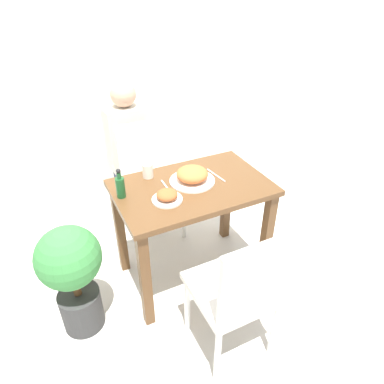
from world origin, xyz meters
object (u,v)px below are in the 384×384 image
(food_plate, at_px, (192,176))
(side_plate, at_px, (167,196))
(sauce_bottle, at_px, (120,186))
(chair_near, at_px, (241,290))
(person_figure, at_px, (129,151))
(chair_far, at_px, (149,174))
(potted_plant_left, at_px, (72,272))
(drink_cup, at_px, (148,170))

(food_plate, bearing_deg, side_plate, -150.72)
(food_plate, relative_size, sauce_bottle, 1.53)
(chair_near, bearing_deg, food_plate, -96.15)
(food_plate, relative_size, person_figure, 0.25)
(chair_near, xyz_separation_m, side_plate, (-0.15, 0.59, 0.26))
(chair_far, relative_size, side_plate, 5.08)
(side_plate, height_order, sauce_bottle, sauce_bottle)
(food_plate, xyz_separation_m, potted_plant_left, (-0.82, -0.13, -0.35))
(chair_near, height_order, food_plate, chair_near)
(chair_far, height_order, side_plate, chair_far)
(sauce_bottle, relative_size, potted_plant_left, 0.25)
(side_plate, bearing_deg, drink_cup, 90.96)
(person_figure, bearing_deg, chair_near, -88.02)
(chair_far, height_order, food_plate, chair_far)
(chair_far, xyz_separation_m, side_plate, (-0.14, -0.74, 0.26))
(person_figure, bearing_deg, sauce_bottle, -109.12)
(food_plate, height_order, side_plate, food_plate)
(chair_far, xyz_separation_m, food_plate, (0.08, -0.61, 0.28))
(food_plate, bearing_deg, potted_plant_left, -170.78)
(chair_near, bearing_deg, side_plate, -75.84)
(chair_near, relative_size, side_plate, 5.08)
(food_plate, distance_m, drink_cup, 0.29)
(potted_plant_left, bearing_deg, drink_cup, 27.93)
(side_plate, height_order, drink_cup, drink_cup)
(chair_near, xyz_separation_m, sauce_bottle, (-0.37, 0.74, 0.31))
(chair_near, xyz_separation_m, food_plate, (0.08, 0.71, 0.28))
(potted_plant_left, bearing_deg, side_plate, 0.71)
(chair_far, distance_m, side_plate, 0.80)
(side_plate, bearing_deg, person_figure, 85.17)
(chair_near, distance_m, person_figure, 1.66)
(chair_near, relative_size, person_figure, 0.78)
(chair_near, relative_size, drink_cup, 9.64)
(drink_cup, distance_m, sauce_bottle, 0.27)
(side_plate, bearing_deg, chair_far, 79.17)
(chair_near, distance_m, sauce_bottle, 0.89)
(chair_far, xyz_separation_m, drink_cup, (-0.15, -0.43, 0.28))
(chair_far, relative_size, potted_plant_left, 1.23)
(food_plate, relative_size, side_plate, 1.60)
(potted_plant_left, distance_m, person_figure, 1.29)
(person_figure, bearing_deg, chair_far, -81.26)
(chair_near, height_order, side_plate, chair_near)
(chair_far, bearing_deg, side_plate, -100.83)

